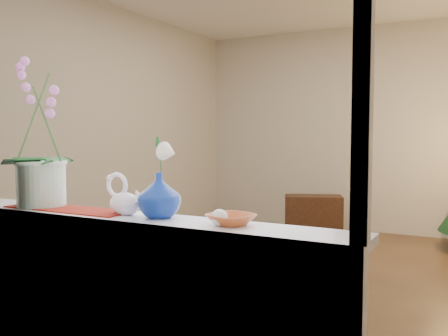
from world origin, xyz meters
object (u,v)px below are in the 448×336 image
at_px(paperweight, 220,218).
at_px(amber_dish, 231,220).
at_px(orchid_pot, 40,131).
at_px(swan, 125,195).
at_px(blue_vase, 159,192).
at_px(side_table, 313,216).

distance_m(paperweight, amber_dish, 0.05).
height_order(orchid_pot, paperweight, orchid_pot).
height_order(swan, blue_vase, blue_vase).
xyz_separation_m(orchid_pot, side_table, (0.10, 4.17, -1.05)).
distance_m(orchid_pot, paperweight, 1.13).
xyz_separation_m(orchid_pot, blue_vase, (0.74, 0.01, -0.27)).
bearing_deg(blue_vase, side_table, 98.63).
bearing_deg(orchid_pot, paperweight, -2.17).
relative_size(orchid_pot, side_table, 1.11).
height_order(paperweight, side_table, paperweight).
height_order(blue_vase, amber_dish, blue_vase).
relative_size(blue_vase, amber_dish, 1.46).
xyz_separation_m(swan, blue_vase, (0.19, 0.01, 0.02)).
distance_m(blue_vase, side_table, 4.28).
bearing_deg(blue_vase, swan, -177.02).
bearing_deg(amber_dish, swan, 179.91).
bearing_deg(swan, side_table, 101.31).
height_order(orchid_pot, swan, orchid_pot).
height_order(paperweight, amber_dish, paperweight).
relative_size(orchid_pot, paperweight, 11.13).
relative_size(swan, paperweight, 3.12).
bearing_deg(orchid_pot, blue_vase, 0.85).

